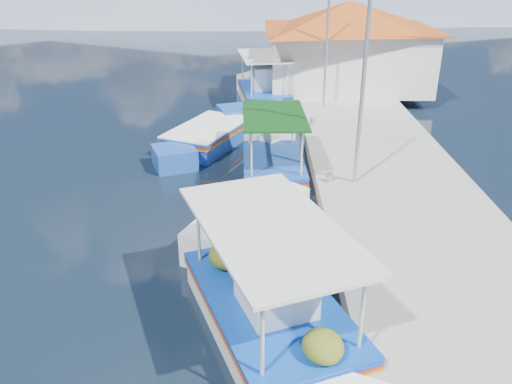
{
  "coord_description": "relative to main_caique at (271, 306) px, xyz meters",
  "views": [
    {
      "loc": [
        1.57,
        -13.27,
        7.14
      ],
      "look_at": [
        1.48,
        -0.54,
        1.3
      ],
      "focal_mm": 36.78,
      "sensor_mm": 36.0,
      "label": 1
    }
  ],
  "objects": [
    {
      "name": "ground",
      "position": [
        -1.81,
        4.46,
        -0.52
      ],
      "size": [
        160.0,
        160.0,
        0.0
      ],
      "primitive_type": "plane",
      "color": "black",
      "rests_on": "ground"
    },
    {
      "name": "quay",
      "position": [
        4.09,
        10.46,
        -0.27
      ],
      "size": [
        5.0,
        44.0,
        0.5
      ],
      "primitive_type": "cube",
      "color": "gray",
      "rests_on": "ground"
    },
    {
      "name": "bollards",
      "position": [
        1.99,
        9.71,
        0.13
      ],
      "size": [
        0.2,
        17.2,
        0.3
      ],
      "color": "#A5A8AD",
      "rests_on": "quay"
    },
    {
      "name": "main_caique",
      "position": [
        0.0,
        0.0,
        0.0
      ],
      "size": [
        4.32,
        7.67,
        2.71
      ],
      "rotation": [
        0.0,
        0.0,
        -0.38
      ],
      "color": "white",
      "rests_on": "ground"
    },
    {
      "name": "caique_green_canopy",
      "position": [
        0.24,
        8.02,
        -0.15
      ],
      "size": [
        2.18,
        6.76,
        2.53
      ],
      "rotation": [
        0.0,
        0.0,
        -0.03
      ],
      "color": "white",
      "rests_on": "ground"
    },
    {
      "name": "caique_blue_hull",
      "position": [
        -2.33,
        11.28,
        -0.18
      ],
      "size": [
        3.94,
        6.52,
        1.27
      ],
      "rotation": [
        0.0,
        0.0,
        0.42
      ],
      "color": "#1A46A1",
      "rests_on": "ground"
    },
    {
      "name": "caique_far",
      "position": [
        -0.02,
        18.02,
        -0.02
      ],
      "size": [
        2.97,
        7.61,
        2.69
      ],
      "rotation": [
        0.0,
        0.0,
        -0.15
      ],
      "color": "white",
      "rests_on": "ground"
    },
    {
      "name": "harbor_building",
      "position": [
        4.38,
        19.46,
        2.25
      ],
      "size": [
        10.49,
        10.49,
        4.4
      ],
      "color": "silver",
      "rests_on": "quay"
    },
    {
      "name": "lamp_post_near",
      "position": [
        2.69,
        6.46,
        3.33
      ],
      "size": [
        1.21,
        0.14,
        6.0
      ],
      "color": "#A5A8AD",
      "rests_on": "quay"
    },
    {
      "name": "lamp_post_far",
      "position": [
        2.69,
        15.46,
        3.33
      ],
      "size": [
        1.21,
        0.14,
        6.0
      ],
      "color": "#A5A8AD",
      "rests_on": "quay"
    }
  ]
}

